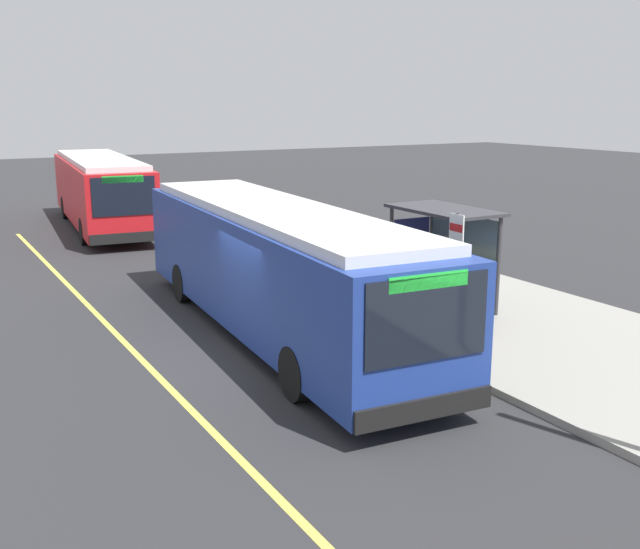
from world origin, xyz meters
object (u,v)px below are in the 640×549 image
transit_bus_second (101,190)px  pedestrian_commuter (423,280)px  route_sign_post (456,260)px  transit_bus_main (275,265)px

transit_bus_second → pedestrian_commuter: transit_bus_second is taller
transit_bus_second → route_sign_post: bearing=7.7°
transit_bus_main → transit_bus_second: bearing=179.5°
transit_bus_second → route_sign_post: 19.64m
transit_bus_main → pedestrian_commuter: transit_bus_main is taller
route_sign_post → pedestrian_commuter: (-1.74, 0.52, -0.84)m
pedestrian_commuter → transit_bus_second: bearing=-169.9°
transit_bus_main → pedestrian_commuter: size_ratio=7.38×
transit_bus_main → route_sign_post: (2.89, 2.78, 0.34)m
transit_bus_main → route_sign_post: bearing=43.8°
transit_bus_main → transit_bus_second: size_ratio=1.08×
pedestrian_commuter → transit_bus_main: bearing=-109.2°
transit_bus_second → pedestrian_commuter: (17.72, 3.16, -0.50)m
transit_bus_second → pedestrian_commuter: size_ratio=6.85×
pedestrian_commuter → route_sign_post: bearing=-16.5°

